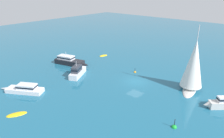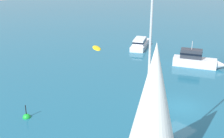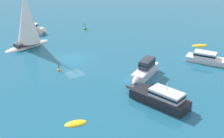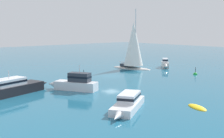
{
  "view_description": "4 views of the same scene",
  "coord_description": "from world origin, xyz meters",
  "px_view_note": "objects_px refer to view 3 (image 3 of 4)",
  "views": [
    {
      "loc": [
        -29.37,
        -19.67,
        16.46
      ],
      "look_at": [
        -0.27,
        5.62,
        1.14
      ],
      "focal_mm": 33.41,
      "sensor_mm": 36.0,
      "label": 1
    },
    {
      "loc": [
        13.3,
        -21.03,
        13.0
      ],
      "look_at": [
        -9.17,
        -0.22,
        1.24
      ],
      "focal_mm": 46.98,
      "sensor_mm": 36.0,
      "label": 2
    },
    {
      "loc": [
        18.72,
        39.74,
        18.43
      ],
      "look_at": [
        0.48,
        11.15,
        2.74
      ],
      "focal_mm": 51.46,
      "sensor_mm": 36.0,
      "label": 3
    },
    {
      "loc": [
        -34.92,
        30.77,
        7.63
      ],
      "look_at": [
        -5.02,
        4.27,
        2.05
      ],
      "focal_mm": 47.67,
      "sensor_mm": 36.0,
      "label": 4
    }
  ],
  "objects_px": {
    "powerboat": "(159,97)",
    "mooring_buoy": "(85,29)",
    "ketch": "(27,21)",
    "tender": "(76,124)",
    "cabin_cruiser": "(145,70)",
    "tender_1": "(200,46)",
    "launch": "(35,29)",
    "launch_1": "(208,58)",
    "channel_buoy": "(59,70)"
  },
  "relations": [
    {
      "from": "channel_buoy",
      "to": "cabin_cruiser",
      "type": "bearing_deg",
      "value": 138.38
    },
    {
      "from": "cabin_cruiser",
      "to": "launch",
      "type": "height_order",
      "value": "cabin_cruiser"
    },
    {
      "from": "launch_1",
      "to": "cabin_cruiser",
      "type": "bearing_deg",
      "value": -127.94
    },
    {
      "from": "ketch",
      "to": "channel_buoy",
      "type": "height_order",
      "value": "ketch"
    },
    {
      "from": "cabin_cruiser",
      "to": "mooring_buoy",
      "type": "height_order",
      "value": "cabin_cruiser"
    },
    {
      "from": "ketch",
      "to": "cabin_cruiser",
      "type": "bearing_deg",
      "value": -78.88
    },
    {
      "from": "ketch",
      "to": "channel_buoy",
      "type": "relative_size",
      "value": 9.96
    },
    {
      "from": "cabin_cruiser",
      "to": "mooring_buoy",
      "type": "distance_m",
      "value": 22.02
    },
    {
      "from": "ketch",
      "to": "launch",
      "type": "xyz_separation_m",
      "value": [
        -3.1,
        -5.6,
        -3.38
      ]
    },
    {
      "from": "cabin_cruiser",
      "to": "mooring_buoy",
      "type": "relative_size",
      "value": 4.17
    },
    {
      "from": "ketch",
      "to": "launch",
      "type": "bearing_deg",
      "value": 47.64
    },
    {
      "from": "ketch",
      "to": "tender",
      "type": "distance_m",
      "value": 24.56
    },
    {
      "from": "ketch",
      "to": "tender_1",
      "type": "xyz_separation_m",
      "value": [
        -23.34,
        15.01,
        -4.1
      ]
    },
    {
      "from": "cabin_cruiser",
      "to": "channel_buoy",
      "type": "relative_size",
      "value": 5.61
    },
    {
      "from": "powerboat",
      "to": "launch_1",
      "type": "distance_m",
      "value": 14.33
    },
    {
      "from": "tender_1",
      "to": "mooring_buoy",
      "type": "xyz_separation_m",
      "value": [
        11.63,
        -17.66,
        0.01
      ]
    },
    {
      "from": "channel_buoy",
      "to": "powerboat",
      "type": "bearing_deg",
      "value": 112.53
    },
    {
      "from": "tender_1",
      "to": "tender",
      "type": "bearing_deg",
      "value": -136.9
    },
    {
      "from": "tender",
      "to": "launch",
      "type": "bearing_deg",
      "value": 89.28
    },
    {
      "from": "launch",
      "to": "tender",
      "type": "distance_m",
      "value": 30.32
    },
    {
      "from": "cabin_cruiser",
      "to": "tender",
      "type": "height_order",
      "value": "cabin_cruiser"
    },
    {
      "from": "powerboat",
      "to": "launch",
      "type": "distance_m",
      "value": 31.12
    },
    {
      "from": "tender",
      "to": "cabin_cruiser",
      "type": "bearing_deg",
      "value": 33.27
    },
    {
      "from": "tender_1",
      "to": "launch_1",
      "type": "relative_size",
      "value": 0.41
    },
    {
      "from": "tender",
      "to": "tender_1",
      "type": "height_order",
      "value": "tender_1"
    },
    {
      "from": "launch_1",
      "to": "channel_buoy",
      "type": "height_order",
      "value": "launch_1"
    },
    {
      "from": "cabin_cruiser",
      "to": "tender_1",
      "type": "bearing_deg",
      "value": 167.52
    },
    {
      "from": "launch",
      "to": "tender_1",
      "type": "distance_m",
      "value": 28.9
    },
    {
      "from": "tender",
      "to": "launch_1",
      "type": "height_order",
      "value": "launch_1"
    },
    {
      "from": "launch",
      "to": "channel_buoy",
      "type": "distance_m",
      "value": 17.36
    },
    {
      "from": "launch",
      "to": "tender",
      "type": "xyz_separation_m",
      "value": [
        6.75,
        29.55,
        -0.72
      ]
    },
    {
      "from": "cabin_cruiser",
      "to": "tender",
      "type": "distance_m",
      "value": 13.32
    },
    {
      "from": "powerboat",
      "to": "tender",
      "type": "distance_m",
      "value": 9.68
    },
    {
      "from": "launch",
      "to": "launch_1",
      "type": "relative_size",
      "value": 0.58
    },
    {
      "from": "cabin_cruiser",
      "to": "ketch",
      "type": "bearing_deg",
      "value": -93.78
    },
    {
      "from": "cabin_cruiser",
      "to": "launch_1",
      "type": "distance_m",
      "value": 10.63
    },
    {
      "from": "ketch",
      "to": "tender",
      "type": "bearing_deg",
      "value": -112.09
    },
    {
      "from": "launch",
      "to": "tender_1",
      "type": "xyz_separation_m",
      "value": [
        -20.24,
        20.62,
        -0.72
      ]
    },
    {
      "from": "tender",
      "to": "tender_1",
      "type": "relative_size",
      "value": 0.85
    },
    {
      "from": "launch_1",
      "to": "tender",
      "type": "bearing_deg",
      "value": -112.5
    },
    {
      "from": "tender_1",
      "to": "mooring_buoy",
      "type": "distance_m",
      "value": 21.15
    },
    {
      "from": "powerboat",
      "to": "channel_buoy",
      "type": "xyz_separation_m",
      "value": [
        5.77,
        -13.9,
        -0.8
      ]
    },
    {
      "from": "launch",
      "to": "tender_1",
      "type": "relative_size",
      "value": 1.43
    },
    {
      "from": "cabin_cruiser",
      "to": "powerboat",
      "type": "height_order",
      "value": "cabin_cruiser"
    },
    {
      "from": "ketch",
      "to": "powerboat",
      "type": "relative_size",
      "value": 1.34
    },
    {
      "from": "powerboat",
      "to": "channel_buoy",
      "type": "height_order",
      "value": "powerboat"
    },
    {
      "from": "powerboat",
      "to": "mooring_buoy",
      "type": "relative_size",
      "value": 5.54
    },
    {
      "from": "tender_1",
      "to": "mooring_buoy",
      "type": "height_order",
      "value": "mooring_buoy"
    },
    {
      "from": "powerboat",
      "to": "cabin_cruiser",
      "type": "bearing_deg",
      "value": -40.17
    },
    {
      "from": "ketch",
      "to": "launch",
      "type": "height_order",
      "value": "ketch"
    }
  ]
}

